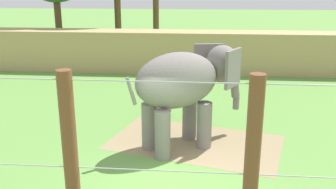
# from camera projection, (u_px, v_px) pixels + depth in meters

# --- Properties ---
(ground_plane) EXTENTS (120.00, 120.00, 0.00)m
(ground_plane) POSITION_uv_depth(u_px,v_px,m) (173.00, 184.00, 9.72)
(ground_plane) COLOR #609342
(dirt_patch) EXTENTS (5.94, 4.35, 0.01)m
(dirt_patch) POSITION_uv_depth(u_px,v_px,m) (195.00, 142.00, 12.21)
(dirt_patch) COLOR #937F5B
(dirt_patch) RESTS_ON ground
(embankment_wall) EXTENTS (36.00, 1.80, 2.26)m
(embankment_wall) POSITION_uv_depth(u_px,v_px,m) (190.00, 52.00, 21.35)
(embankment_wall) COLOR tan
(embankment_wall) RESTS_ON ground
(elephant) EXTENTS (3.63, 3.16, 3.05)m
(elephant) POSITION_uv_depth(u_px,v_px,m) (186.00, 83.00, 11.40)
(elephant) COLOR gray
(elephant) RESTS_ON ground
(enrichment_ball) EXTENTS (0.73, 0.73, 0.73)m
(enrichment_ball) POSITION_uv_depth(u_px,v_px,m) (163.00, 107.00, 14.46)
(enrichment_ball) COLOR gray
(enrichment_ball) RESTS_ON ground
(cable_fence) EXTENTS (10.43, 0.24, 3.72)m
(cable_fence) POSITION_uv_depth(u_px,v_px,m) (159.00, 185.00, 6.07)
(cable_fence) COLOR brown
(cable_fence) RESTS_ON ground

